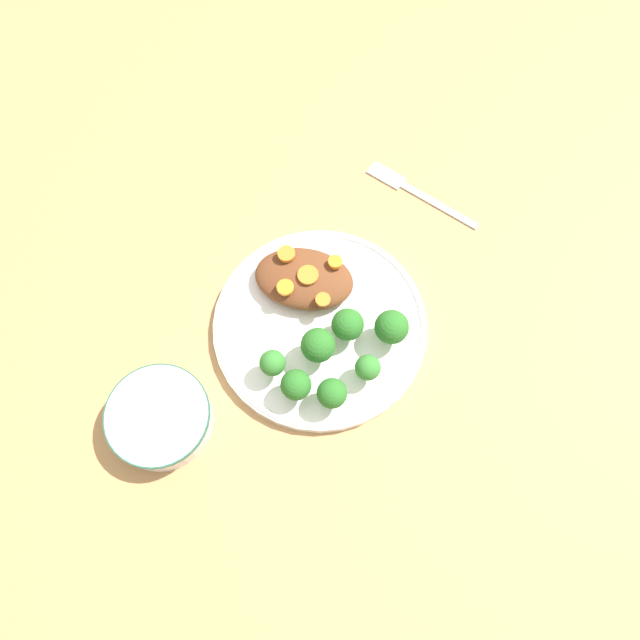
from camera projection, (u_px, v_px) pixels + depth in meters
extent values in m
plane|color=tan|center=(320.00, 328.00, 0.84)|extent=(4.00, 4.00, 0.00)
cylinder|color=white|center=(320.00, 326.00, 0.83)|extent=(0.28, 0.28, 0.02)
torus|color=white|center=(320.00, 324.00, 0.83)|extent=(0.28, 0.28, 0.01)
cylinder|color=silver|center=(160.00, 418.00, 0.78)|extent=(0.13, 0.13, 0.04)
cylinder|color=#235B47|center=(157.00, 415.00, 0.76)|extent=(0.13, 0.13, 0.01)
cylinder|color=white|center=(158.00, 416.00, 0.77)|extent=(0.10, 0.10, 0.01)
ellipsoid|color=brown|center=(304.00, 279.00, 0.83)|extent=(0.13, 0.09, 0.03)
cylinder|color=#759E51|center=(318.00, 351.00, 0.80)|extent=(0.02, 0.02, 0.02)
sphere|color=#286B23|center=(318.00, 345.00, 0.78)|extent=(0.04, 0.04, 0.04)
cylinder|color=#759E51|center=(390.00, 333.00, 0.81)|extent=(0.01, 0.01, 0.02)
sphere|color=#286B23|center=(392.00, 327.00, 0.79)|extent=(0.04, 0.04, 0.04)
cylinder|color=#759E51|center=(274.00, 368.00, 0.79)|extent=(0.01, 0.01, 0.02)
sphere|color=#337A2D|center=(273.00, 363.00, 0.77)|extent=(0.03, 0.03, 0.03)
cylinder|color=#759E51|center=(332.00, 398.00, 0.78)|extent=(0.02, 0.02, 0.02)
sphere|color=#286B23|center=(332.00, 393.00, 0.76)|extent=(0.04, 0.04, 0.04)
cylinder|color=#759E51|center=(367.00, 372.00, 0.79)|extent=(0.01, 0.01, 0.02)
sphere|color=#337A2D|center=(368.00, 368.00, 0.77)|extent=(0.03, 0.03, 0.03)
cylinder|color=#759E51|center=(297.00, 390.00, 0.78)|extent=(0.02, 0.02, 0.02)
sphere|color=#286B23|center=(296.00, 385.00, 0.76)|extent=(0.04, 0.04, 0.04)
cylinder|color=#7FA85B|center=(347.00, 331.00, 0.81)|extent=(0.02, 0.02, 0.02)
sphere|color=#286B23|center=(348.00, 324.00, 0.79)|extent=(0.04, 0.04, 0.04)
cylinder|color=orange|center=(285.00, 287.00, 0.81)|extent=(0.02, 0.02, 0.01)
cylinder|color=orange|center=(326.00, 300.00, 0.80)|extent=(0.02, 0.02, 0.00)
cylinder|color=orange|center=(335.00, 262.00, 0.82)|extent=(0.02, 0.02, 0.01)
cylinder|color=orange|center=(286.00, 254.00, 0.82)|extent=(0.02, 0.02, 0.01)
cylinder|color=orange|center=(308.00, 275.00, 0.81)|extent=(0.03, 0.03, 0.00)
cube|color=#BDBDBD|center=(439.00, 205.00, 0.91)|extent=(0.12, 0.06, 0.01)
cube|color=#BDBDBD|center=(386.00, 175.00, 0.93)|extent=(0.06, 0.04, 0.01)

